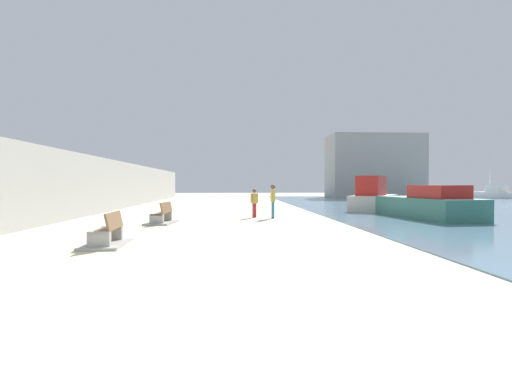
{
  "coord_description": "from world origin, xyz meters",
  "views": [
    {
      "loc": [
        0.95,
        -7.19,
        1.78
      ],
      "look_at": [
        1.95,
        10.53,
        1.45
      ],
      "focal_mm": 28.57,
      "sensor_mm": 36.0,
      "label": 1
    }
  ],
  "objects_px": {
    "bench_near": "(107,238)",
    "boat_far_left": "(373,198)",
    "bench_far": "(162,218)",
    "boat_outer": "(428,205)",
    "boat_nearest": "(492,193)",
    "person_standing": "(273,198)",
    "person_walking": "(254,201)"
  },
  "relations": [
    {
      "from": "person_walking",
      "to": "boat_nearest",
      "type": "distance_m",
      "value": 42.53
    },
    {
      "from": "boat_nearest",
      "to": "bench_near",
      "type": "bearing_deg",
      "value": -134.0
    },
    {
      "from": "bench_far",
      "to": "boat_far_left",
      "type": "height_order",
      "value": "boat_far_left"
    },
    {
      "from": "bench_far",
      "to": "person_standing",
      "type": "xyz_separation_m",
      "value": [
        5.31,
        2.48,
        0.81
      ]
    },
    {
      "from": "boat_far_left",
      "to": "bench_far",
      "type": "bearing_deg",
      "value": -146.26
    },
    {
      "from": "boat_far_left",
      "to": "boat_outer",
      "type": "xyz_separation_m",
      "value": [
        0.48,
        -6.78,
        -0.17
      ]
    },
    {
      "from": "boat_nearest",
      "to": "bench_far",
      "type": "bearing_deg",
      "value": -139.17
    },
    {
      "from": "bench_near",
      "to": "boat_outer",
      "type": "distance_m",
      "value": 16.09
    },
    {
      "from": "bench_near",
      "to": "boat_far_left",
      "type": "height_order",
      "value": "boat_far_left"
    },
    {
      "from": "person_standing",
      "to": "boat_outer",
      "type": "xyz_separation_m",
      "value": [
        7.96,
        -0.71,
        -0.34
      ]
    },
    {
      "from": "boat_far_left",
      "to": "bench_near",
      "type": "bearing_deg",
      "value": -131.02
    },
    {
      "from": "person_walking",
      "to": "boat_outer",
      "type": "height_order",
      "value": "boat_outer"
    },
    {
      "from": "bench_near",
      "to": "boat_nearest",
      "type": "bearing_deg",
      "value": 46.0
    },
    {
      "from": "bench_far",
      "to": "boat_outer",
      "type": "xyz_separation_m",
      "value": [
        13.28,
        1.77,
        0.47
      ]
    },
    {
      "from": "person_standing",
      "to": "boat_nearest",
      "type": "xyz_separation_m",
      "value": [
        30.9,
        28.81,
        -0.38
      ]
    },
    {
      "from": "person_standing",
      "to": "bench_far",
      "type": "bearing_deg",
      "value": -154.96
    },
    {
      "from": "boat_nearest",
      "to": "person_walking",
      "type": "bearing_deg",
      "value": -138.47
    },
    {
      "from": "boat_outer",
      "to": "bench_far",
      "type": "bearing_deg",
      "value": -172.42
    },
    {
      "from": "bench_near",
      "to": "boat_nearest",
      "type": "xyz_separation_m",
      "value": [
        36.64,
        37.95,
        0.44
      ]
    },
    {
      "from": "bench_far",
      "to": "boat_far_left",
      "type": "xyz_separation_m",
      "value": [
        12.8,
        8.55,
        0.64
      ]
    },
    {
      "from": "bench_near",
      "to": "person_standing",
      "type": "bearing_deg",
      "value": 57.85
    },
    {
      "from": "person_standing",
      "to": "boat_far_left",
      "type": "relative_size",
      "value": 0.27
    },
    {
      "from": "bench_near",
      "to": "boat_outer",
      "type": "bearing_deg",
      "value": 31.57
    },
    {
      "from": "boat_far_left",
      "to": "boat_outer",
      "type": "height_order",
      "value": "boat_far_left"
    },
    {
      "from": "boat_nearest",
      "to": "boat_outer",
      "type": "relative_size",
      "value": 0.83
    },
    {
      "from": "bench_near",
      "to": "boat_outer",
      "type": "height_order",
      "value": "boat_outer"
    },
    {
      "from": "bench_near",
      "to": "boat_far_left",
      "type": "bearing_deg",
      "value": 48.98
    },
    {
      "from": "person_walking",
      "to": "person_standing",
      "type": "bearing_deg",
      "value": -33.22
    },
    {
      "from": "bench_near",
      "to": "boat_nearest",
      "type": "relative_size",
      "value": 0.37
    },
    {
      "from": "bench_near",
      "to": "person_walking",
      "type": "height_order",
      "value": "person_walking"
    },
    {
      "from": "bench_far",
      "to": "person_standing",
      "type": "distance_m",
      "value": 5.92
    },
    {
      "from": "person_walking",
      "to": "person_standing",
      "type": "height_order",
      "value": "person_standing"
    }
  ]
}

